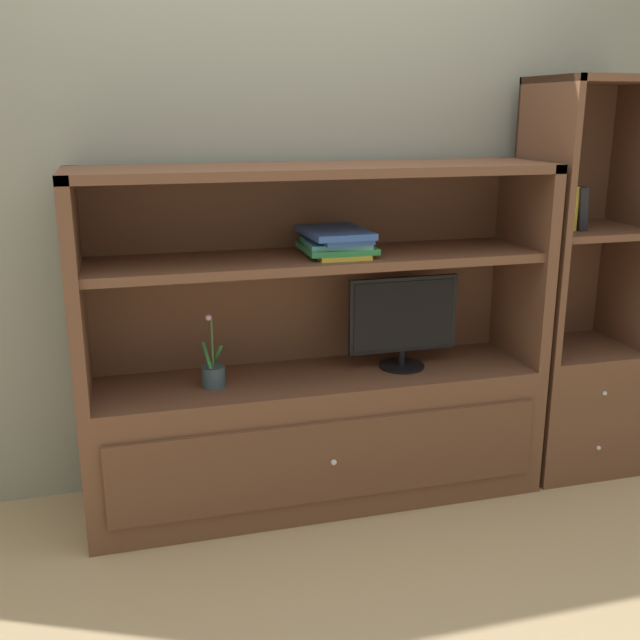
# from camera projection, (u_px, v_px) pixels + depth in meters

# --- Properties ---
(ground_plane) EXTENTS (8.00, 8.00, 0.00)m
(ground_plane) POSITION_uv_depth(u_px,v_px,m) (344.00, 544.00, 2.89)
(ground_plane) COLOR tan
(painted_rear_wall) EXTENTS (6.00, 0.10, 2.80)m
(painted_rear_wall) POSITION_uv_depth(u_px,v_px,m) (295.00, 163.00, 3.20)
(painted_rear_wall) COLOR gray
(painted_rear_wall) RESTS_ON ground_plane
(media_console) EXTENTS (1.90, 0.50, 1.41)m
(media_console) POSITION_uv_depth(u_px,v_px,m) (316.00, 398.00, 3.14)
(media_console) COLOR brown
(media_console) RESTS_ON ground_plane
(tv_monitor) EXTENTS (0.47, 0.19, 0.39)m
(tv_monitor) POSITION_uv_depth(u_px,v_px,m) (403.00, 320.00, 3.14)
(tv_monitor) COLOR black
(tv_monitor) RESTS_ON media_console
(potted_plant) EXTENTS (0.09, 0.10, 0.30)m
(potted_plant) POSITION_uv_depth(u_px,v_px,m) (213.00, 374.00, 2.96)
(potted_plant) COLOR #384C56
(potted_plant) RESTS_ON media_console
(magazine_stack) EXTENTS (0.28, 0.35, 0.10)m
(magazine_stack) POSITION_uv_depth(u_px,v_px,m) (336.00, 241.00, 2.97)
(magazine_stack) COLOR gold
(magazine_stack) RESTS_ON media_console
(bookshelf_tall) EXTENTS (0.52, 0.46, 1.76)m
(bookshelf_tall) POSITION_uv_depth(u_px,v_px,m) (575.00, 349.00, 3.43)
(bookshelf_tall) COLOR brown
(bookshelf_tall) RESTS_ON ground_plane
(upright_book_row) EXTENTS (0.13, 0.17, 0.25)m
(upright_book_row) POSITION_uv_depth(u_px,v_px,m) (564.00, 205.00, 3.21)
(upright_book_row) COLOR purple
(upright_book_row) RESTS_ON bookshelf_tall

